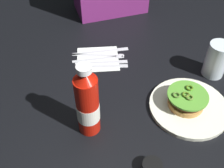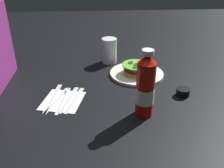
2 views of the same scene
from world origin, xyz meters
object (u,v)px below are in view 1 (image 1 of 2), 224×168
object	(u,v)px
burger_sandwich	(187,100)
water_glass	(217,60)
napkin	(98,59)
dinner_plate	(189,107)
spoon_utensil	(105,55)
steak_knife	(105,65)
fork_utensil	(103,57)
condiment_cup	(152,167)
table_knife	(104,50)
ketchup_bottle	(88,104)
butter_knife	(105,62)

from	to	relation	value
burger_sandwich	water_glass	xyz separation A→B (m)	(0.17, 0.11, 0.03)
water_glass	napkin	bearing A→B (deg)	151.17
dinner_plate	spoon_utensil	xyz separation A→B (m)	(-0.18, 0.34, -0.00)
water_glass	steak_knife	world-z (taller)	water_glass
burger_sandwich	fork_utensil	xyz separation A→B (m)	(-0.18, 0.31, -0.03)
condiment_cup	fork_utensil	xyz separation A→B (m)	(0.01, 0.48, -0.01)
spoon_utensil	table_knife	bearing A→B (deg)	82.68
fork_utensil	spoon_utensil	bearing A→B (deg)	42.21
dinner_plate	napkin	size ratio (longest dim) A/B	1.58
ketchup_bottle	water_glass	bearing A→B (deg)	11.19
ketchup_bottle	fork_utensil	bearing A→B (deg)	66.59
dinner_plate	ketchup_bottle	distance (m)	0.34
condiment_cup	spoon_utensil	world-z (taller)	condiment_cup
steak_knife	burger_sandwich	bearing A→B (deg)	-55.25
water_glass	table_knife	world-z (taller)	water_glass
butter_knife	fork_utensil	distance (m)	0.03
butter_knife	table_knife	distance (m)	0.07
napkin	spoon_utensil	distance (m)	0.04
table_knife	burger_sandwich	bearing A→B (deg)	-65.50
dinner_plate	condiment_cup	size ratio (longest dim) A/B	4.64
ketchup_bottle	fork_utensil	size ratio (longest dim) A/B	1.22
dinner_plate	table_knife	xyz separation A→B (m)	(-0.17, 0.36, -0.00)
steak_knife	spoon_utensil	bearing A→B (deg)	71.95
steak_knife	table_knife	bearing A→B (deg)	75.23
ketchup_bottle	condiment_cup	size ratio (longest dim) A/B	4.54
dinner_plate	spoon_utensil	world-z (taller)	dinner_plate
burger_sandwich	ketchup_bottle	world-z (taller)	ketchup_bottle
ketchup_bottle	napkin	distance (m)	0.34
napkin	fork_utensil	bearing A→B (deg)	-7.56
ketchup_bottle	water_glass	size ratio (longest dim) A/B	1.92
napkin	fork_utensil	distance (m)	0.02
condiment_cup	table_knife	world-z (taller)	condiment_cup
water_glass	table_knife	xyz separation A→B (m)	(-0.34, 0.24, -0.06)
ketchup_bottle	napkin	xyz separation A→B (m)	(0.11, 0.30, -0.11)
water_glass	fork_utensil	size ratio (longest dim) A/B	0.64
burger_sandwich	fork_utensil	size ratio (longest dim) A/B	0.63
ketchup_bottle	butter_knife	distance (m)	0.32
dinner_plate	steak_knife	world-z (taller)	dinner_plate
condiment_cup	butter_knife	size ratio (longest dim) A/B	0.27
fork_utensil	dinner_plate	bearing A→B (deg)	-59.44
napkin	steak_knife	size ratio (longest dim) A/B	0.82
butter_knife	fork_utensil	xyz separation A→B (m)	(-0.00, 0.03, 0.00)
water_glass	napkin	size ratio (longest dim) A/B	0.81
steak_knife	dinner_plate	bearing A→B (deg)	-54.60
water_glass	butter_knife	xyz separation A→B (m)	(-0.35, 0.18, -0.06)
spoon_utensil	butter_knife	bearing A→B (deg)	-110.17
butter_knife	dinner_plate	bearing A→B (deg)	-57.40
dinner_plate	ketchup_bottle	xyz separation A→B (m)	(-0.32, 0.02, 0.10)
ketchup_bottle	table_knife	distance (m)	0.38
napkin	fork_utensil	size ratio (longest dim) A/B	0.79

